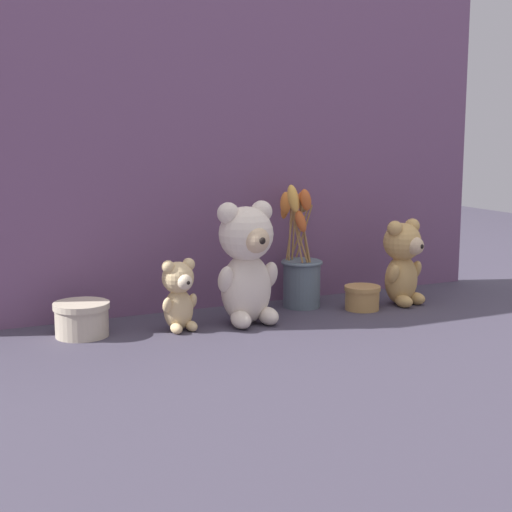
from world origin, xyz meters
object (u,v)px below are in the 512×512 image
(teddy_bear_large, at_px, (247,261))
(teddy_bear_small, at_px, (179,294))
(decorative_tin_short, at_px, (362,298))
(flower_vase, at_px, (301,266))
(teddy_bear_medium, at_px, (404,261))
(decorative_tin_tall, at_px, (82,319))

(teddy_bear_large, bearing_deg, teddy_bear_small, 177.33)
(teddy_bear_large, height_order, decorative_tin_short, teddy_bear_large)
(flower_vase, distance_m, decorative_tin_short, 0.16)
(teddy_bear_small, height_order, flower_vase, flower_vase)
(teddy_bear_medium, xyz_separation_m, decorative_tin_tall, (-0.75, 0.05, -0.07))
(teddy_bear_large, height_order, decorative_tin_tall, teddy_bear_large)
(decorative_tin_tall, bearing_deg, teddy_bear_small, -13.23)
(decorative_tin_short, bearing_deg, decorative_tin_tall, 175.72)
(teddy_bear_small, distance_m, decorative_tin_tall, 0.20)
(teddy_bear_medium, xyz_separation_m, decorative_tin_short, (-0.12, -0.00, -0.08))
(teddy_bear_medium, height_order, decorative_tin_tall, teddy_bear_medium)
(teddy_bear_large, bearing_deg, teddy_bear_medium, 1.01)
(teddy_bear_small, relative_size, decorative_tin_short, 1.81)
(teddy_bear_medium, height_order, teddy_bear_small, teddy_bear_medium)
(teddy_bear_large, relative_size, teddy_bear_medium, 1.30)
(flower_vase, xyz_separation_m, decorative_tin_short, (0.12, -0.08, -0.07))
(teddy_bear_large, height_order, teddy_bear_medium, teddy_bear_large)
(teddy_bear_medium, bearing_deg, decorative_tin_tall, 176.57)
(teddy_bear_small, xyz_separation_m, flower_vase, (0.33, 0.08, 0.02))
(flower_vase, bearing_deg, decorative_tin_short, -36.01)
(decorative_tin_tall, bearing_deg, teddy_bear_large, -8.68)
(teddy_bear_small, height_order, decorative_tin_short, teddy_bear_small)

